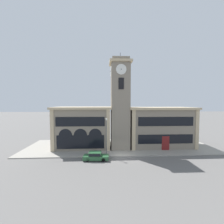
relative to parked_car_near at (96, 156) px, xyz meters
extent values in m
plane|color=#605E5B|center=(4.71, 1.15, -0.70)|extent=(300.00, 300.00, 0.00)
cube|color=gray|center=(4.71, 7.50, -0.63)|extent=(39.38, 12.70, 0.15)
cube|color=gray|center=(4.71, 6.18, 8.04)|extent=(3.72, 3.72, 17.48)
cube|color=tan|center=(4.71, 6.18, 17.00)|extent=(4.42, 4.42, 0.45)
cube|color=gray|center=(4.71, 6.18, 17.52)|extent=(3.42, 3.42, 0.60)
cylinder|color=#4C4C51|center=(4.71, 6.18, 18.42)|extent=(0.10, 0.10, 1.20)
cylinder|color=silver|center=(4.71, 4.27, 15.27)|extent=(2.01, 0.10, 2.01)
cylinder|color=black|center=(4.71, 4.20, 15.27)|extent=(0.16, 0.04, 0.16)
cylinder|color=silver|center=(2.80, 6.18, 15.27)|extent=(0.10, 2.01, 2.01)
cylinder|color=black|center=(2.73, 6.18, 15.27)|extent=(0.04, 0.16, 0.16)
cube|color=black|center=(4.71, 4.28, 12.57)|extent=(1.04, 0.10, 2.20)
cube|color=gray|center=(-3.17, 8.09, 3.42)|extent=(11.45, 7.52, 8.24)
cube|color=tan|center=(-3.17, 8.09, 7.77)|extent=(12.15, 8.22, 0.45)
cube|color=tan|center=(-8.55, 4.26, 3.42)|extent=(0.70, 0.16, 8.24)
cube|color=tan|center=(2.20, 4.26, 3.42)|extent=(0.70, 0.16, 8.24)
cube|color=black|center=(-3.17, 4.28, 5.23)|extent=(9.39, 0.10, 1.81)
cube|color=black|center=(-3.17, 4.28, 1.28)|extent=(9.16, 0.10, 2.64)
cylinder|color=black|center=(-6.04, 4.27, 2.60)|extent=(2.52, 0.06, 2.52)
cylinder|color=black|center=(-3.17, 4.27, 2.60)|extent=(2.52, 0.06, 2.52)
cylinder|color=black|center=(-0.31, 4.27, 2.60)|extent=(2.52, 0.06, 2.52)
cube|color=gray|center=(13.64, 8.09, 3.38)|extent=(13.53, 7.52, 8.16)
cube|color=tan|center=(13.64, 8.09, 7.68)|extent=(14.23, 8.22, 0.45)
cube|color=tan|center=(7.22, 4.26, 3.38)|extent=(0.70, 0.16, 8.16)
cube|color=tan|center=(20.05, 4.26, 3.38)|extent=(0.70, 0.16, 8.16)
cube|color=black|center=(13.64, 4.28, 5.17)|extent=(11.09, 0.10, 1.79)
cube|color=maroon|center=(13.64, 4.27, 0.77)|extent=(1.50, 0.12, 2.94)
cube|color=black|center=(13.64, 4.28, 1.65)|extent=(11.09, 0.10, 1.83)
cube|color=#285633|center=(0.06, 0.00, -0.22)|extent=(4.26, 1.95, 0.62)
cube|color=#285633|center=(-0.10, 0.01, 0.37)|extent=(2.08, 1.66, 0.57)
cube|color=black|center=(-0.10, 0.01, 0.37)|extent=(2.01, 1.69, 0.42)
cylinder|color=black|center=(1.40, 0.68, -0.40)|extent=(0.61, 0.25, 0.60)
cylinder|color=black|center=(1.32, -0.82, -0.40)|extent=(0.61, 0.25, 0.60)
cylinder|color=black|center=(-1.19, 0.82, -0.40)|extent=(0.61, 0.25, 0.60)
cylinder|color=black|center=(-1.27, -0.69, -0.40)|extent=(0.61, 0.25, 0.60)
cylinder|color=#4C4C51|center=(1.82, 1.89, 2.59)|extent=(0.12, 0.12, 6.28)
sphere|color=silver|center=(1.82, 1.89, 5.91)|extent=(0.36, 0.36, 0.36)
camera|label=1|loc=(1.54, -24.58, 8.68)|focal=24.00mm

